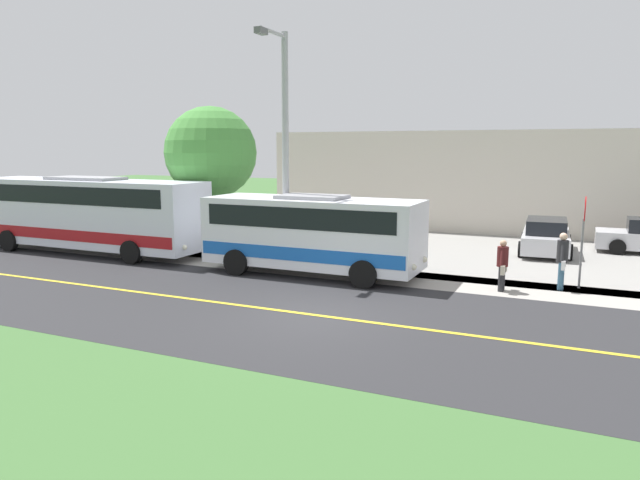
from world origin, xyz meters
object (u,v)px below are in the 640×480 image
object	(u,v)px
transit_bus_rear	(88,211)
street_light_pole	(284,142)
parked_car_near	(546,237)
commercial_building	(471,178)
pedestrian_waiting	(502,264)
stop_sign	(584,226)
tree_curbside	(211,153)
pedestrian_with_bags	(562,259)
shuttle_bus_front	(312,231)

from	to	relation	value
transit_bus_rear	street_light_pole	xyz separation A→B (m)	(-0.38, 9.07, 2.81)
street_light_pole	parked_car_near	bearing A→B (deg)	131.15
street_light_pole	commercial_building	size ratio (longest dim) A/B	0.40
pedestrian_waiting	parked_car_near	xyz separation A→B (m)	(-7.46, 0.82, -0.15)
transit_bus_rear	parked_car_near	world-z (taller)	transit_bus_rear
street_light_pole	pedestrian_waiting	bearing A→B (deg)	89.05
pedestrian_waiting	parked_car_near	world-z (taller)	pedestrian_waiting
transit_bus_rear	parked_car_near	distance (m)	19.12
stop_sign	street_light_pole	distance (m)	10.17
stop_sign	tree_curbside	xyz separation A→B (m)	(-1.30, -14.61, 2.16)
street_light_pole	parked_car_near	xyz separation A→B (m)	(-7.34, 8.40, -3.86)
transit_bus_rear	pedestrian_waiting	size ratio (longest dim) A/B	6.88
stop_sign	parked_car_near	distance (m)	6.40
tree_curbside	transit_bus_rear	bearing A→B (deg)	-55.52
pedestrian_waiting	street_light_pole	distance (m)	8.43
pedestrian_with_bags	transit_bus_rear	bearing A→B (deg)	-86.27
transit_bus_rear	street_light_pole	bearing A→B (deg)	92.37
transit_bus_rear	commercial_building	distance (m)	21.16
shuttle_bus_front	commercial_building	world-z (taller)	commercial_building
stop_sign	parked_car_near	world-z (taller)	stop_sign
shuttle_bus_front	transit_bus_rear	xyz separation A→B (m)	(0.02, -10.33, 0.21)
commercial_building	street_light_pole	bearing A→B (deg)	-12.43
stop_sign	shuttle_bus_front	bearing A→B (deg)	-79.47
stop_sign	tree_curbside	world-z (taller)	tree_curbside
pedestrian_with_bags	stop_sign	bearing A→B (deg)	127.09
street_light_pole	commercial_building	distance (m)	17.03
street_light_pole	pedestrian_with_bags	bearing A→B (deg)	95.06
pedestrian_waiting	transit_bus_rear	bearing A→B (deg)	-89.14
transit_bus_rear	tree_curbside	size ratio (longest dim) A/B	1.79
commercial_building	shuttle_bus_front	bearing A→B (deg)	-8.02
commercial_building	tree_curbside	bearing A→B (deg)	-31.25
shuttle_bus_front	commercial_building	xyz separation A→B (m)	(-16.88, 2.38, 1.09)
tree_curbside	street_light_pole	bearing A→B (deg)	62.56
pedestrian_with_bags	street_light_pole	bearing A→B (deg)	-84.94
transit_bus_rear	commercial_building	size ratio (longest dim) A/B	0.53
parked_car_near	tree_curbside	bearing A→B (deg)	-70.01
shuttle_bus_front	pedestrian_waiting	distance (m)	6.35
pedestrian_waiting	stop_sign	size ratio (longest dim) A/B	0.55
street_light_pole	tree_curbside	distance (m)	5.48
pedestrian_waiting	commercial_building	size ratio (longest dim) A/B	0.08
pedestrian_waiting	stop_sign	xyz separation A→B (m)	(-1.34, 2.18, 1.12)
pedestrian_waiting	street_light_pole	world-z (taller)	street_light_pole
shuttle_bus_front	parked_car_near	size ratio (longest dim) A/B	1.70
shuttle_bus_front	commercial_building	bearing A→B (deg)	171.98
transit_bus_rear	pedestrian_with_bags	bearing A→B (deg)	93.73
shuttle_bus_front	commercial_building	distance (m)	17.08
parked_car_near	tree_curbside	world-z (taller)	tree_curbside
street_light_pole	tree_curbside	world-z (taller)	street_light_pole
pedestrian_with_bags	pedestrian_waiting	size ratio (longest dim) A/B	1.12
street_light_pole	shuttle_bus_front	bearing A→B (deg)	74.13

